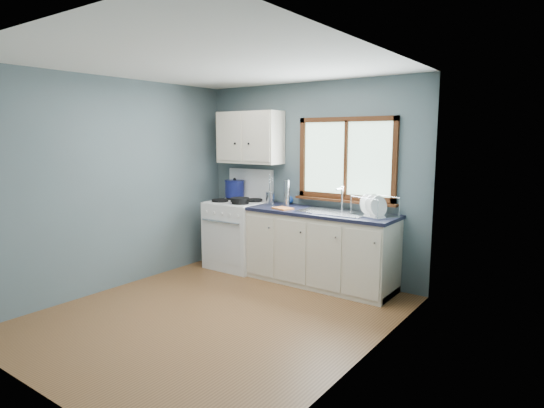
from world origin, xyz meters
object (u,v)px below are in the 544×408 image
Objects in this scene: skillet at (240,200)px; thermos at (287,193)px; gas_range at (238,232)px; utensil_crock at (270,197)px; dish_rack at (374,210)px; base_cabinets at (320,252)px; stockpot at (235,188)px; sink at (334,217)px.

thermos is at bearing 22.83° from skillet.
gas_range reaches higher than utensil_crock.
dish_rack is at bearing -3.86° from utensil_crock.
base_cabinets is 1.64m from stockpot.
stockpot is (-0.18, 0.15, 0.59)m from gas_range.
thermos reaches higher than base_cabinets.
base_cabinets is 1.06m from utensil_crock.
dish_rack is (1.97, 0.07, 0.49)m from gas_range.
base_cabinets is 4.77× the size of skillet.
stockpot reaches higher than sink.
thermos is (0.29, -0.04, 0.08)m from utensil_crock.
stockpot is 0.90× the size of thermos.
skillet is 1.30× the size of stockpot.
stockpot is 0.53× the size of dish_rack.
gas_range is 4.56× the size of stockpot.
sink is 2.82× the size of stockpot.
sink is 1.33m from skillet.
dish_rack is at bearing 4.30° from base_cabinets.
utensil_crock is (-0.87, 0.15, 0.59)m from base_cabinets.
base_cabinets is at bearing -5.13° from stockpot.
utensil_crock is (-1.05, 0.15, 0.14)m from sink.
stockpot reaches higher than dish_rack.
utensil_crock reaches higher than thermos.
stockpot is at bearing 139.95° from gas_range.
gas_range is 1.62× the size of sink.
gas_range is 0.54m from skillet.
thermos is at bearing 171.21° from sink.
sink is 0.80m from thermos.
gas_range is 1.53m from sink.
utensil_crock is at bearing 172.88° from thermos.
utensil_crock is at bearing -161.00° from dish_rack.
base_cabinets is 0.48m from sink.
sink is at bearing 2.67° from skillet.
skillet is (-1.13, -0.17, 0.58)m from base_cabinets.
base_cabinets is 5.58× the size of thermos.
dish_rack is (1.53, -0.10, -0.02)m from utensil_crock.
sink is at bearing -4.59° from stockpot.
gas_range is at bearing -169.45° from thermos.
utensil_crock is at bearing 1.86° from stockpot.
base_cabinets is 1.28m from skillet.
base_cabinets is (1.31, 0.02, -0.08)m from gas_range.
base_cabinets is at bearing 3.87° from skillet.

